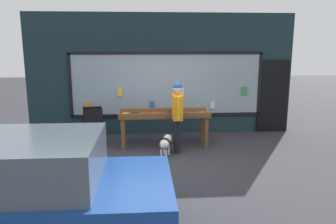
{
  "coord_description": "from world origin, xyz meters",
  "views": [
    {
      "loc": [
        -0.47,
        -6.88,
        2.5
      ],
      "look_at": [
        0.08,
        0.94,
        0.9
      ],
      "focal_mm": 35.0,
      "sensor_mm": 36.0,
      "label": 1
    }
  ],
  "objects_px": {
    "sandwich_board_sign": "(93,126)",
    "display_table_main": "(164,118)",
    "parked_car": "(7,191)",
    "small_dog": "(166,143)",
    "person_browsing": "(177,112)"
  },
  "relations": [
    {
      "from": "sandwich_board_sign",
      "to": "parked_car",
      "type": "xyz_separation_m",
      "value": [
        -0.38,
        -4.37,
        0.26
      ]
    },
    {
      "from": "display_table_main",
      "to": "small_dog",
      "type": "distance_m",
      "value": 0.91
    },
    {
      "from": "person_browsing",
      "to": "small_dog",
      "type": "distance_m",
      "value": 0.76
    },
    {
      "from": "display_table_main",
      "to": "sandwich_board_sign",
      "type": "distance_m",
      "value": 1.84
    },
    {
      "from": "display_table_main",
      "to": "parked_car",
      "type": "height_order",
      "value": "parked_car"
    },
    {
      "from": "display_table_main",
      "to": "small_dog",
      "type": "bearing_deg",
      "value": -91.37
    },
    {
      "from": "sandwich_board_sign",
      "to": "display_table_main",
      "type": "bearing_deg",
      "value": -19.87
    },
    {
      "from": "display_table_main",
      "to": "person_browsing",
      "type": "relative_size",
      "value": 1.35
    },
    {
      "from": "display_table_main",
      "to": "sandwich_board_sign",
      "type": "bearing_deg",
      "value": 172.68
    },
    {
      "from": "small_dog",
      "to": "parked_car",
      "type": "relative_size",
      "value": 0.14
    },
    {
      "from": "parked_car",
      "to": "sandwich_board_sign",
      "type": "bearing_deg",
      "value": 85.33
    },
    {
      "from": "display_table_main",
      "to": "parked_car",
      "type": "xyz_separation_m",
      "value": [
        -2.19,
        -4.14,
        0.02
      ]
    },
    {
      "from": "person_browsing",
      "to": "parked_car",
      "type": "relative_size",
      "value": 0.41
    },
    {
      "from": "person_browsing",
      "to": "small_dog",
      "type": "height_order",
      "value": "person_browsing"
    },
    {
      "from": "small_dog",
      "to": "parked_car",
      "type": "height_order",
      "value": "parked_car"
    }
  ]
}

